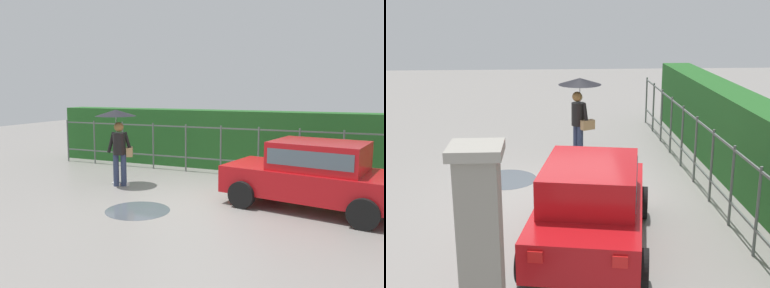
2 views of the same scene
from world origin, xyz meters
The scene contains 6 objects.
ground_plane centered at (0.00, 0.00, 0.00)m, with size 40.00×40.00×0.00m, color gray.
car centered at (2.52, 0.46, 0.80)m, with size 3.94×2.39×1.48m.
pedestrian centered at (-2.56, 0.59, 1.53)m, with size 1.09×1.09×2.05m.
fence_section centered at (-0.50, 3.03, 0.82)m, with size 11.68×0.05×1.50m.
hedge_row centered at (-0.50, 4.07, 0.95)m, with size 12.63×0.90×1.90m, color #235B23.
puddle_near centered at (-0.91, -1.19, 0.00)m, with size 1.40×1.40×0.00m, color #4C545B.
Camera 1 is at (3.48, -8.44, 2.59)m, focal length 37.77 mm.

